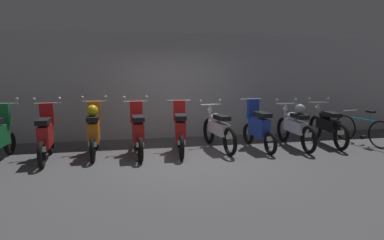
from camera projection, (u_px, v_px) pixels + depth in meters
The scene contains 11 objects.
ground_plane at pixel (185, 161), 6.91m from camera, with size 80.00×80.00×0.00m, color #4C4C4F.
back_wall at pixel (169, 86), 9.15m from camera, with size 16.00×0.30×2.87m, color #ADADB2.
motorbike_slot_1 at pixel (46, 135), 6.90m from camera, with size 0.59×1.68×1.29m.
motorbike_slot_2 at pixel (94, 130), 7.30m from camera, with size 0.59×1.68×1.29m.
motorbike_slot_3 at pixel (138, 132), 7.31m from camera, with size 0.59×1.68×1.29m.
motorbike_slot_4 at pixel (180, 130), 7.53m from camera, with size 0.56×1.68×1.18m.
motorbike_slot_5 at pixel (218, 129), 7.86m from camera, with size 0.59×1.95×1.15m.
motorbike_slot_6 at pixel (258, 127), 7.89m from camera, with size 0.56×1.68×1.18m.
motorbike_slot_7 at pixel (295, 126), 8.06m from camera, with size 0.59×1.95×1.15m.
motorbike_slot_8 at pixel (327, 125), 8.37m from camera, with size 0.59×1.95×1.15m.
bicycle at pixel (362, 130), 8.39m from camera, with size 0.54×1.70×0.89m.
Camera 1 is at (-1.15, -6.59, 1.91)m, focal length 30.89 mm.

